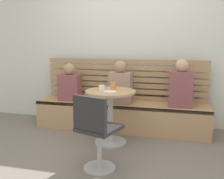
{
  "coord_description": "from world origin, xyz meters",
  "views": [
    {
      "loc": [
        0.83,
        -2.69,
        1.4
      ],
      "look_at": [
        -0.01,
        0.66,
        0.75
      ],
      "focal_mm": 41.57,
      "sensor_mm": 36.0,
      "label": 1
    }
  ],
  "objects_px": {
    "person_child_middle": "(70,84)",
    "booth_bench": "(121,116)",
    "cup_tumbler_orange": "(114,86)",
    "plate_small": "(110,92)",
    "cafe_table": "(111,107)",
    "white_chair": "(96,130)",
    "cup_ceramic_white": "(102,88)",
    "person_child_left": "(120,85)",
    "person_adult": "(181,86)"
  },
  "relations": [
    {
      "from": "white_chair",
      "to": "person_child_middle",
      "type": "bearing_deg",
      "value": 122.82
    },
    {
      "from": "cafe_table",
      "to": "cup_tumbler_orange",
      "type": "height_order",
      "value": "cup_tumbler_orange"
    },
    {
      "from": "white_chair",
      "to": "cup_tumbler_orange",
      "type": "relative_size",
      "value": 8.5
    },
    {
      "from": "cup_tumbler_orange",
      "to": "plate_small",
      "type": "bearing_deg",
      "value": -93.53
    },
    {
      "from": "person_child_left",
      "to": "cup_tumbler_orange",
      "type": "bearing_deg",
      "value": -88.89
    },
    {
      "from": "person_child_left",
      "to": "plate_small",
      "type": "bearing_deg",
      "value": -90.04
    },
    {
      "from": "person_child_left",
      "to": "cup_ceramic_white",
      "type": "relative_size",
      "value": 8.32
    },
    {
      "from": "cup_tumbler_orange",
      "to": "plate_small",
      "type": "xyz_separation_m",
      "value": [
        -0.01,
        -0.16,
        -0.04
      ]
    },
    {
      "from": "person_adult",
      "to": "plate_small",
      "type": "bearing_deg",
      "value": -144.9
    },
    {
      "from": "plate_small",
      "to": "white_chair",
      "type": "bearing_deg",
      "value": -87.62
    },
    {
      "from": "white_chair",
      "to": "cup_ceramic_white",
      "type": "distance_m",
      "value": 0.87
    },
    {
      "from": "person_child_middle",
      "to": "plate_small",
      "type": "bearing_deg",
      "value": -37.08
    },
    {
      "from": "cup_tumbler_orange",
      "to": "person_adult",
      "type": "bearing_deg",
      "value": 28.15
    },
    {
      "from": "booth_bench",
      "to": "white_chair",
      "type": "xyz_separation_m",
      "value": [
        0.02,
        -1.38,
        0.24
      ]
    },
    {
      "from": "cafe_table",
      "to": "person_child_left",
      "type": "bearing_deg",
      "value": 88.13
    },
    {
      "from": "person_child_middle",
      "to": "booth_bench",
      "type": "bearing_deg",
      "value": 1.55
    },
    {
      "from": "cafe_table",
      "to": "plate_small",
      "type": "xyz_separation_m",
      "value": [
        0.02,
        -0.09,
        0.23
      ]
    },
    {
      "from": "person_child_left",
      "to": "plate_small",
      "type": "distance_m",
      "value": 0.64
    },
    {
      "from": "cafe_table",
      "to": "cup_ceramic_white",
      "type": "height_order",
      "value": "cup_ceramic_white"
    },
    {
      "from": "booth_bench",
      "to": "person_child_left",
      "type": "height_order",
      "value": "person_child_left"
    },
    {
      "from": "cafe_table",
      "to": "person_child_middle",
      "type": "distance_m",
      "value": 1.01
    },
    {
      "from": "person_adult",
      "to": "person_child_middle",
      "type": "height_order",
      "value": "person_adult"
    },
    {
      "from": "person_child_left",
      "to": "person_child_middle",
      "type": "height_order",
      "value": "person_child_left"
    },
    {
      "from": "booth_bench",
      "to": "person_child_middle",
      "type": "height_order",
      "value": "person_child_middle"
    },
    {
      "from": "booth_bench",
      "to": "cup_ceramic_white",
      "type": "relative_size",
      "value": 33.75
    },
    {
      "from": "plate_small",
      "to": "cafe_table",
      "type": "bearing_deg",
      "value": 100.88
    },
    {
      "from": "person_child_left",
      "to": "cup_tumbler_orange",
      "type": "distance_m",
      "value": 0.48
    },
    {
      "from": "person_child_left",
      "to": "plate_small",
      "type": "xyz_separation_m",
      "value": [
        -0.0,
        -0.64,
        0.01
      ]
    },
    {
      "from": "cafe_table",
      "to": "plate_small",
      "type": "bearing_deg",
      "value": -79.12
    },
    {
      "from": "cup_tumbler_orange",
      "to": "cafe_table",
      "type": "bearing_deg",
      "value": -112.15
    },
    {
      "from": "person_child_middle",
      "to": "cup_ceramic_white",
      "type": "xyz_separation_m",
      "value": [
        0.71,
        -0.56,
        0.07
      ]
    },
    {
      "from": "cup_ceramic_white",
      "to": "booth_bench",
      "type": "bearing_deg",
      "value": 76.2
    },
    {
      "from": "person_child_left",
      "to": "plate_small",
      "type": "height_order",
      "value": "person_child_left"
    },
    {
      "from": "person_child_left",
      "to": "cup_tumbler_orange",
      "type": "relative_size",
      "value": 6.66
    },
    {
      "from": "cafe_table",
      "to": "cup_tumbler_orange",
      "type": "relative_size",
      "value": 7.4
    },
    {
      "from": "person_adult",
      "to": "white_chair",
      "type": "bearing_deg",
      "value": -122.85
    },
    {
      "from": "cup_tumbler_orange",
      "to": "plate_small",
      "type": "height_order",
      "value": "cup_tumbler_orange"
    },
    {
      "from": "booth_bench",
      "to": "person_child_middle",
      "type": "relative_size",
      "value": 4.47
    },
    {
      "from": "cafe_table",
      "to": "booth_bench",
      "type": "bearing_deg",
      "value": 87.6
    },
    {
      "from": "person_child_middle",
      "to": "cup_tumbler_orange",
      "type": "height_order",
      "value": "person_child_middle"
    },
    {
      "from": "person_child_middle",
      "to": "person_adult",
      "type": "bearing_deg",
      "value": -0.13
    },
    {
      "from": "cup_tumbler_orange",
      "to": "booth_bench",
      "type": "bearing_deg",
      "value": 90.35
    },
    {
      "from": "person_child_middle",
      "to": "cup_tumbler_orange",
      "type": "distance_m",
      "value": 0.99
    },
    {
      "from": "plate_small",
      "to": "person_child_middle",
      "type": "bearing_deg",
      "value": 142.92
    },
    {
      "from": "booth_bench",
      "to": "white_chair",
      "type": "relative_size",
      "value": 3.18
    },
    {
      "from": "white_chair",
      "to": "cup_tumbler_orange",
      "type": "height_order",
      "value": "white_chair"
    },
    {
      "from": "booth_bench",
      "to": "cup_tumbler_orange",
      "type": "relative_size",
      "value": 27.0
    },
    {
      "from": "booth_bench",
      "to": "white_chair",
      "type": "bearing_deg",
      "value": -89.03
    },
    {
      "from": "cafe_table",
      "to": "person_child_middle",
      "type": "xyz_separation_m",
      "value": [
        -0.83,
        0.55,
        0.19
      ]
    },
    {
      "from": "cup_ceramic_white",
      "to": "cafe_table",
      "type": "bearing_deg",
      "value": 6.29
    }
  ]
}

